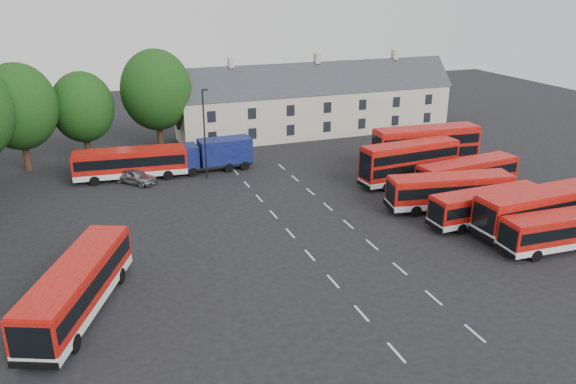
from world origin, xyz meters
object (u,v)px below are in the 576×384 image
Objects in this scene: silver_car at (135,176)px; lamppost at (205,132)px; box_truck at (216,153)px; bus_dd_south at (409,161)px; bus_row_a at (565,228)px; bus_west at (77,284)px.

lamppost is at bearing -51.81° from silver_car.
bus_dd_south is at bearing -33.99° from box_truck.
silver_car is at bearing 139.87° from bus_row_a.
bus_west reaches higher than silver_car.
bus_west is at bearing 176.97° from bus_row_a.
bus_dd_south is 19.45m from box_truck.
bus_dd_south is at bearing 102.76° from bus_row_a.
bus_row_a is 16.58m from bus_dd_south.
box_truck reaches higher than bus_row_a.
lamppost reaches higher than bus_west.
bus_dd_south is 1.33× the size of box_truck.
lamppost reaches higher than box_truck.
box_truck is (13.82, 23.52, -0.08)m from bus_west.
bus_dd_south is at bearing -63.90° from silver_car.
lamppost is at bearing 151.12° from bus_dd_south.
bus_row_a is at bearing -55.65° from box_truck.
silver_car is 0.50× the size of lamppost.
bus_dd_south is 32.95m from bus_west.
lamppost reaches higher than bus_row_a.
bus_row_a reaches higher than silver_car.
bus_dd_south is 1.13× the size of lamppost.
lamppost is at bearing -126.18° from box_truck.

